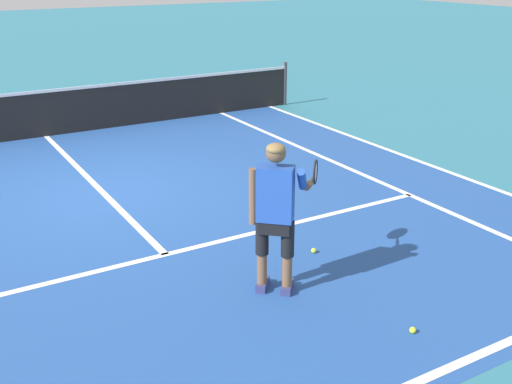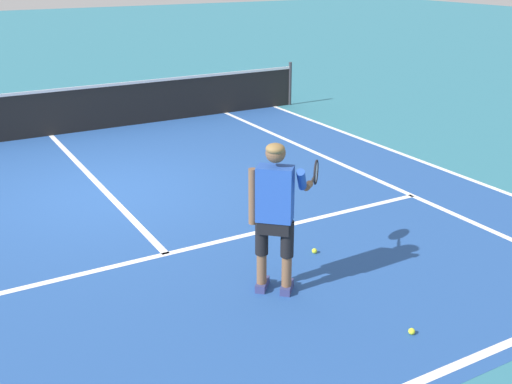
# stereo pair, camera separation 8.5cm
# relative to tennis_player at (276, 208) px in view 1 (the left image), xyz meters

# --- Properties ---
(ground_plane) EXTENTS (80.00, 80.00, 0.00)m
(ground_plane) POSITION_rel_tennis_player_xyz_m (-0.72, 3.95, -0.99)
(ground_plane) COLOR teal
(court_inner_surface) EXTENTS (10.98, 10.23, 0.00)m
(court_inner_surface) POSITION_rel_tennis_player_xyz_m (-0.72, 2.92, -0.99)
(court_inner_surface) COLOR #234C93
(court_inner_surface) RESTS_ON ground
(line_service) EXTENTS (8.23, 0.10, 0.01)m
(line_service) POSITION_rel_tennis_player_xyz_m (-0.72, 1.44, -0.99)
(line_service) COLOR white
(line_service) RESTS_ON ground
(line_centre_service) EXTENTS (0.10, 6.40, 0.01)m
(line_centre_service) POSITION_rel_tennis_player_xyz_m (-0.72, 4.64, -0.99)
(line_centre_service) COLOR white
(line_centre_service) RESTS_ON ground
(line_singles_right) EXTENTS (0.10, 9.83, 0.01)m
(line_singles_right) POSITION_rel_tennis_player_xyz_m (3.39, 2.92, -0.99)
(line_singles_right) COLOR white
(line_singles_right) RESTS_ON ground
(line_doubles_right) EXTENTS (0.10, 9.83, 0.01)m
(line_doubles_right) POSITION_rel_tennis_player_xyz_m (4.77, 2.92, -0.99)
(line_doubles_right) COLOR white
(line_doubles_right) RESTS_ON ground
(tennis_net) EXTENTS (11.96, 0.08, 1.07)m
(tennis_net) POSITION_rel_tennis_player_xyz_m (-0.72, 7.84, -0.49)
(tennis_net) COLOR #333338
(tennis_net) RESTS_ON ground
(tennis_player) EXTENTS (1.15, 0.77, 1.71)m
(tennis_player) POSITION_rel_tennis_player_xyz_m (0.00, 0.00, 0.00)
(tennis_player) COLOR navy
(tennis_player) RESTS_ON ground
(tennis_ball_near_feet) EXTENTS (0.07, 0.07, 0.07)m
(tennis_ball_near_feet) POSITION_rel_tennis_player_xyz_m (0.72, -1.41, -0.96)
(tennis_ball_near_feet) COLOR #CCE02D
(tennis_ball_near_feet) RESTS_ON ground
(tennis_ball_by_baseline) EXTENTS (0.07, 0.07, 0.07)m
(tennis_ball_by_baseline) POSITION_rel_tennis_player_xyz_m (0.91, 0.54, -0.96)
(tennis_ball_by_baseline) COLOR #CCE02D
(tennis_ball_by_baseline) RESTS_ON ground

